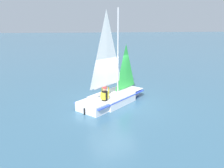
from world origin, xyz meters
name	(u,v)px	position (x,y,z in m)	size (l,w,h in m)	color
ground_plane	(112,103)	(0.00, 0.00, 0.00)	(260.00, 260.00, 0.00)	#38607A
sailboat_main	(112,92)	(-0.02, 0.03, 0.60)	(3.86, 4.14, 5.01)	silver
sailor_helm	(105,93)	(-0.04, 0.38, 0.62)	(0.42, 0.43, 1.16)	black
sailor_crew	(105,97)	(-0.86, 0.55, 0.63)	(0.42, 0.43, 1.16)	black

